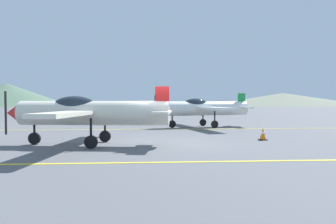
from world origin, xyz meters
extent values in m
plane|color=#54565B|center=(0.00, 0.00, 0.00)|extent=(400.00, 400.00, 0.00)
cube|color=yellow|center=(0.00, -4.27, 0.01)|extent=(80.00, 0.16, 0.01)
cube|color=yellow|center=(0.00, 7.19, 0.01)|extent=(80.00, 0.16, 0.01)
cylinder|color=silver|center=(-3.06, -0.23, 1.36)|extent=(6.46, 1.87, 1.03)
cone|color=red|center=(-6.55, 0.23, 1.36)|extent=(0.77, 0.96, 0.88)
cube|color=black|center=(-6.92, 0.28, 1.36)|extent=(0.05, 0.12, 1.88)
ellipsoid|color=#1E2833|center=(-3.90, -0.12, 1.67)|extent=(1.97, 1.09, 0.84)
cube|color=silver|center=(-3.44, -0.18, 1.41)|extent=(2.12, 8.32, 0.15)
cube|color=silver|center=(-0.18, -0.62, 1.41)|extent=(0.98, 2.51, 0.09)
cube|color=red|center=(-0.18, -0.62, 1.92)|extent=(0.60, 0.19, 1.13)
cylinder|color=black|center=(-5.67, 0.12, 0.73)|extent=(0.09, 0.09, 0.94)
cylinder|color=black|center=(-5.67, 0.12, 0.26)|extent=(0.54, 0.18, 0.53)
cylinder|color=black|center=(-2.74, 0.76, 0.73)|extent=(0.09, 0.09, 0.94)
cylinder|color=black|center=(-2.74, 0.76, 0.26)|extent=(0.54, 0.18, 0.53)
cylinder|color=black|center=(-3.02, -1.28, 0.73)|extent=(0.09, 0.09, 0.94)
cylinder|color=black|center=(-3.02, -1.28, 0.26)|extent=(0.54, 0.18, 0.53)
cylinder|color=white|center=(3.53, 8.98, 1.36)|extent=(6.45, 2.47, 1.03)
cone|color=#1E8C3F|center=(0.11, 8.17, 1.36)|extent=(0.84, 1.01, 0.88)
cube|color=black|center=(-0.26, 8.08, 1.36)|extent=(0.06, 0.12, 1.88)
ellipsoid|color=#1E2833|center=(2.71, 8.78, 1.67)|extent=(2.02, 1.25, 0.84)
cube|color=white|center=(3.17, 8.89, 1.41)|extent=(2.91, 8.27, 0.15)
cube|color=white|center=(6.36, 9.65, 1.41)|extent=(1.20, 2.53, 0.09)
cube|color=#1E8C3F|center=(6.36, 9.65, 1.92)|extent=(0.60, 0.25, 1.13)
cylinder|color=black|center=(0.97, 8.37, 0.73)|extent=(0.09, 0.09, 0.94)
cylinder|color=black|center=(0.97, 8.37, 0.26)|extent=(0.54, 0.23, 0.53)
cylinder|color=black|center=(3.48, 10.02, 0.73)|extent=(0.09, 0.09, 0.94)
cylinder|color=black|center=(3.48, 10.02, 0.26)|extent=(0.54, 0.23, 0.53)
cylinder|color=black|center=(3.95, 8.01, 0.73)|extent=(0.09, 0.09, 0.94)
cylinder|color=black|center=(3.95, 8.01, 0.26)|extent=(0.54, 0.23, 0.53)
cube|color=black|center=(4.75, 0.98, 0.02)|extent=(0.36, 0.36, 0.04)
cone|color=orange|center=(4.75, 0.98, 0.32)|extent=(0.29, 0.29, 0.55)
cylinder|color=white|center=(4.75, 0.98, 0.34)|extent=(0.20, 0.20, 0.08)
cone|color=#4C6651|center=(-64.58, 133.02, 5.12)|extent=(57.34, 57.34, 10.24)
cone|color=slate|center=(67.67, 139.37, 3.14)|extent=(78.03, 78.03, 6.29)
camera|label=1|loc=(-0.83, -13.64, 1.84)|focal=33.35mm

